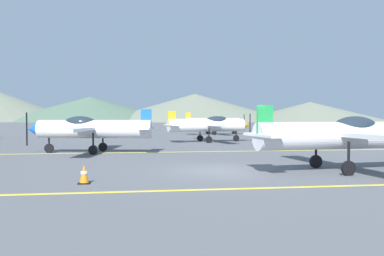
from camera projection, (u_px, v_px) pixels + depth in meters
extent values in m
plane|color=#54565B|center=(223.00, 171.00, 14.74)|extent=(400.00, 400.00, 0.00)
cube|color=yellow|center=(251.00, 188.00, 11.13)|extent=(80.00, 0.16, 0.01)
cube|color=yellow|center=(193.00, 152.00, 22.57)|extent=(80.00, 0.16, 0.01)
cylinder|color=silver|center=(336.00, 136.00, 14.53)|extent=(6.41, 1.70, 1.02)
ellipsoid|color=#1E2833|center=(355.00, 127.00, 14.73)|extent=(1.94, 1.03, 0.84)
cube|color=silver|center=(344.00, 134.00, 14.62)|extent=(1.91, 8.26, 0.15)
cube|color=silver|center=(265.00, 135.00, 13.82)|extent=(0.91, 2.48, 0.09)
cube|color=#1E8C3F|center=(265.00, 121.00, 13.80)|extent=(0.60, 0.17, 1.12)
cylinder|color=black|center=(349.00, 155.00, 13.51)|extent=(0.09, 0.09, 0.94)
cylinder|color=black|center=(348.00, 168.00, 13.53)|extent=(0.53, 0.17, 0.52)
cylinder|color=black|center=(316.00, 150.00, 15.50)|extent=(0.09, 0.09, 0.94)
cylinder|color=black|center=(316.00, 162.00, 15.51)|extent=(0.53, 0.17, 0.52)
cylinder|color=silver|center=(95.00, 129.00, 21.78)|extent=(6.42, 2.04, 1.02)
cone|color=blue|center=(33.00, 129.00, 21.86)|extent=(0.78, 0.97, 0.87)
cube|color=black|center=(27.00, 129.00, 21.87)|extent=(0.05, 0.12, 1.86)
ellipsoid|color=#1E2833|center=(80.00, 124.00, 21.79)|extent=(1.97, 1.13, 0.84)
cube|color=silver|center=(88.00, 128.00, 21.79)|extent=(2.34, 8.25, 0.15)
cube|color=silver|center=(146.00, 128.00, 21.71)|extent=(1.04, 2.50, 0.09)
cube|color=blue|center=(146.00, 119.00, 21.69)|extent=(0.60, 0.21, 1.12)
cylinder|color=black|center=(49.00, 140.00, 21.86)|extent=(0.09, 0.09, 0.94)
cylinder|color=black|center=(49.00, 148.00, 21.87)|extent=(0.53, 0.20, 0.52)
cylinder|color=black|center=(103.00, 139.00, 22.82)|extent=(0.09, 0.09, 0.94)
cylinder|color=black|center=(103.00, 147.00, 22.83)|extent=(0.53, 0.20, 0.52)
cylinder|color=black|center=(93.00, 141.00, 20.77)|extent=(0.09, 0.09, 0.94)
cylinder|color=black|center=(93.00, 150.00, 20.78)|extent=(0.53, 0.20, 0.52)
cylinder|color=white|center=(207.00, 125.00, 31.03)|extent=(6.41, 2.15, 1.02)
cone|color=#F2A519|center=(246.00, 125.00, 32.14)|extent=(0.80, 0.97, 0.87)
cube|color=black|center=(250.00, 125.00, 32.25)|extent=(0.06, 0.12, 1.86)
ellipsoid|color=#1E2833|center=(216.00, 121.00, 31.29)|extent=(1.98, 1.16, 0.84)
cube|color=white|center=(211.00, 125.00, 31.15)|extent=(2.49, 8.25, 0.15)
cube|color=white|center=(172.00, 125.00, 30.12)|extent=(1.08, 2.50, 0.09)
cube|color=#F2A519|center=(172.00, 118.00, 30.10)|extent=(0.60, 0.22, 1.12)
cylinder|color=black|center=(236.00, 133.00, 31.88)|extent=(0.09, 0.09, 0.94)
cylinder|color=black|center=(236.00, 138.00, 31.89)|extent=(0.53, 0.20, 0.52)
cylinder|color=black|center=(209.00, 134.00, 30.02)|extent=(0.09, 0.09, 0.94)
cylinder|color=black|center=(209.00, 140.00, 30.03)|extent=(0.53, 0.20, 0.52)
cylinder|color=black|center=(200.00, 132.00, 31.96)|extent=(0.09, 0.09, 0.94)
cylinder|color=black|center=(200.00, 138.00, 31.98)|extent=(0.53, 0.20, 0.52)
cylinder|color=silver|center=(213.00, 123.00, 43.66)|extent=(6.42, 2.00, 1.02)
cone|color=#F2A519|center=(241.00, 122.00, 44.68)|extent=(0.78, 0.96, 0.87)
cube|color=black|center=(244.00, 122.00, 44.79)|extent=(0.05, 0.12, 1.86)
ellipsoid|color=#1E2833|center=(220.00, 120.00, 43.90)|extent=(1.97, 1.12, 0.84)
cube|color=silver|center=(216.00, 122.00, 43.77)|extent=(2.29, 8.26, 0.15)
cube|color=silver|center=(188.00, 122.00, 42.82)|extent=(1.02, 2.49, 0.09)
cube|color=#F2A519|center=(188.00, 118.00, 42.80)|extent=(0.60, 0.20, 1.12)
cylinder|color=black|center=(234.00, 128.00, 44.44)|extent=(0.09, 0.09, 0.94)
cylinder|color=black|center=(234.00, 132.00, 44.46)|extent=(0.53, 0.19, 0.52)
cylinder|color=black|center=(214.00, 128.00, 42.65)|extent=(0.09, 0.09, 0.94)
cylinder|color=black|center=(214.00, 133.00, 42.66)|extent=(0.53, 0.19, 0.52)
cylinder|color=black|center=(208.00, 128.00, 44.60)|extent=(0.09, 0.09, 0.94)
cylinder|color=black|center=(208.00, 132.00, 44.62)|extent=(0.53, 0.19, 0.52)
cube|color=white|center=(350.00, 136.00, 26.36)|extent=(4.58, 3.87, 0.75)
cube|color=black|center=(349.00, 127.00, 26.24)|extent=(2.88, 2.65, 0.55)
cylinder|color=black|center=(372.00, 142.00, 26.64)|extent=(0.66, 0.54, 0.64)
cylinder|color=black|center=(347.00, 140.00, 27.99)|extent=(0.66, 0.54, 0.64)
cylinder|color=black|center=(353.00, 144.00, 24.76)|extent=(0.66, 0.54, 0.64)
cylinder|color=black|center=(327.00, 142.00, 26.11)|extent=(0.66, 0.54, 0.64)
cube|color=black|center=(84.00, 183.00, 11.93)|extent=(0.36, 0.36, 0.04)
cone|color=orange|center=(84.00, 173.00, 11.92)|extent=(0.29, 0.29, 0.55)
cylinder|color=white|center=(84.00, 173.00, 11.92)|extent=(0.20, 0.20, 0.08)
cone|color=#4C6651|center=(90.00, 109.00, 159.83)|extent=(70.73, 70.73, 10.07)
cone|color=slate|center=(195.00, 107.00, 164.15)|extent=(80.89, 80.89, 11.50)
cone|color=slate|center=(310.00, 112.00, 149.77)|extent=(58.13, 58.13, 7.55)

